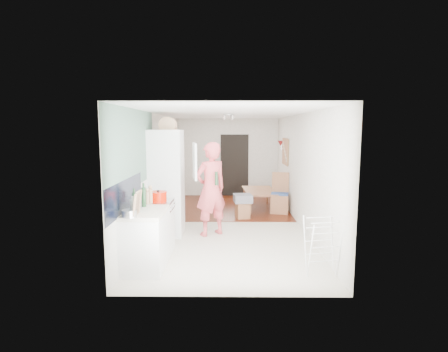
{
  "coord_description": "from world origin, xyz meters",
  "views": [
    {
      "loc": [
        -0.03,
        -7.78,
        2.15
      ],
      "look_at": [
        -0.11,
        0.2,
        1.09
      ],
      "focal_mm": 28.0,
      "sensor_mm": 36.0,
      "label": 1
    }
  ],
  "objects_px": {
    "dining_chair": "(280,193)",
    "stool": "(242,210)",
    "drying_rack": "(322,246)",
    "dining_table": "(261,201)",
    "person": "(211,181)"
  },
  "relations": [
    {
      "from": "dining_table",
      "to": "dining_chair",
      "type": "bearing_deg",
      "value": -142.08
    },
    {
      "from": "dining_table",
      "to": "drying_rack",
      "type": "relative_size",
      "value": 1.48
    },
    {
      "from": "dining_table",
      "to": "drying_rack",
      "type": "distance_m",
      "value": 4.39
    },
    {
      "from": "dining_table",
      "to": "stool",
      "type": "height_order",
      "value": "dining_table"
    },
    {
      "from": "person",
      "to": "dining_table",
      "type": "relative_size",
      "value": 1.79
    },
    {
      "from": "dining_chair",
      "to": "stool",
      "type": "height_order",
      "value": "dining_chair"
    },
    {
      "from": "drying_rack",
      "to": "person",
      "type": "bearing_deg",
      "value": 121.18
    },
    {
      "from": "dining_table",
      "to": "dining_chair",
      "type": "xyz_separation_m",
      "value": [
        0.45,
        -0.5,
        0.3
      ]
    },
    {
      "from": "dining_table",
      "to": "stool",
      "type": "bearing_deg",
      "value": 149.16
    },
    {
      "from": "stool",
      "to": "drying_rack",
      "type": "distance_m",
      "value": 3.47
    },
    {
      "from": "stool",
      "to": "drying_rack",
      "type": "xyz_separation_m",
      "value": [
        1.04,
        -3.3,
        0.23
      ]
    },
    {
      "from": "dining_table",
      "to": "dining_chair",
      "type": "distance_m",
      "value": 0.74
    },
    {
      "from": "person",
      "to": "dining_table",
      "type": "height_order",
      "value": "person"
    },
    {
      "from": "person",
      "to": "drying_rack",
      "type": "xyz_separation_m",
      "value": [
        1.75,
        -1.96,
        -0.7
      ]
    },
    {
      "from": "dining_chair",
      "to": "stool",
      "type": "bearing_deg",
      "value": -139.16
    }
  ]
}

